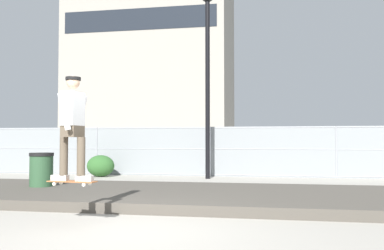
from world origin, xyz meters
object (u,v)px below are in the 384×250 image
at_px(skateboard, 72,182).
at_px(trash_bin, 41,173).
at_px(parked_car_near, 132,151).
at_px(skater, 73,121).
at_px(shrub_left, 101,166).
at_px(street_lamp, 208,61).

height_order(skateboard, trash_bin, trash_bin).
xyz_separation_m(skateboard, trash_bin, (-2.47, 3.33, -0.16)).
distance_m(skateboard, parked_car_near, 12.94).
height_order(skater, shrub_left, skater).
distance_m(skater, street_lamp, 8.67).
bearing_deg(skater, skateboard, 0.00).
height_order(skater, street_lamp, street_lamp).
height_order(shrub_left, trash_bin, trash_bin).
bearing_deg(skateboard, street_lamp, 83.10).
bearing_deg(skateboard, shrub_left, 109.83).
xyz_separation_m(parked_car_near, trash_bin, (0.75, -9.20, -0.32)).
relative_size(skateboard, shrub_left, 0.79).
bearing_deg(shrub_left, skateboard, -70.17).
bearing_deg(parked_car_near, skater, -75.57).
bearing_deg(shrub_left, trash_bin, -83.89).
bearing_deg(trash_bin, parked_car_near, 94.68).
distance_m(street_lamp, parked_car_near, 6.86).
distance_m(skater, parked_car_near, 12.96).
xyz_separation_m(skateboard, skater, (-0.00, 0.00, 0.96)).
xyz_separation_m(street_lamp, trash_bin, (-3.47, -4.91, -3.61)).
distance_m(skateboard, street_lamp, 8.99).
relative_size(street_lamp, shrub_left, 6.44).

